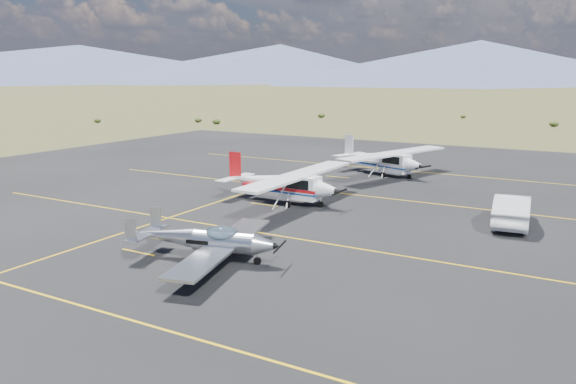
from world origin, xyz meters
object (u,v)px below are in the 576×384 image
Objects in this scene: aircraft_plain at (382,159)px; sedan at (512,210)px; aircraft_low_wing at (208,240)px; aircraft_cessna at (282,182)px.

aircraft_plain reaches higher than sedan.
aircraft_low_wing is 11.74m from aircraft_cessna.
aircraft_cessna is at bearing -0.61° from sedan.
aircraft_cessna is 12.85m from aircraft_plain.
aircraft_plain is at bearing 78.38° from aircraft_low_wing.
aircraft_plain is (2.00, 12.69, -0.01)m from aircraft_cessna.
aircraft_plain is (-0.87, 24.07, 0.38)m from aircraft_low_wing.
aircraft_cessna reaches higher than sedan.
aircraft_plain is at bearing -50.66° from sedan.
sedan is at bearing 36.19° from aircraft_low_wing.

